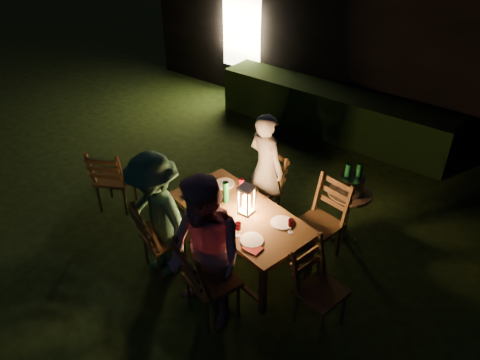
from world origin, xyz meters
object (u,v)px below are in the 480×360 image
Objects in this scene: person_house_side at (266,167)px; chair_far_left at (262,198)px; dining_table at (240,217)px; person_opp_left at (156,217)px; chair_near_left at (164,248)px; side_table at (349,198)px; bottle_bucket_b at (357,181)px; ice_bucket at (351,185)px; chair_end at (318,301)px; bottle_bucket_a at (347,181)px; lantern at (246,201)px; chair_spare at (116,189)px; chair_near_right at (211,292)px; chair_far_right at (319,234)px; bottle_table at (226,192)px; person_opp_right at (205,255)px.

chair_far_left is at bearing 91.99° from person_house_side.
person_opp_left is at bearing -118.76° from dining_table.
chair_near_left is 0.49m from person_opp_left.
side_table is 0.25m from bottle_bucket_b.
bottle_bucket_b is (0.05, 0.04, 0.05)m from ice_bucket.
bottle_bucket_a reaches higher than chair_end.
person_opp_left is at bearing -132.00° from lantern.
bottle_bucket_a reaches higher than chair_spare.
person_house_side is 1.11m from side_table.
chair_near_right is 1.03× the size of chair_far_right.
chair_far_right is 1.04m from lantern.
dining_table is 1.87× the size of chair_near_left.
chair_near_right reaches higher than chair_near_left.
bottle_table is 1.50m from ice_bucket.
chair_far_right reaches higher than chair_end.
person_opp_left is at bearing -128.19° from side_table.
lantern reaches higher than bottle_table.
bottle_table is at bearing 103.71° from person_house_side.
side_table is 2.22× the size of bottle_bucket_b.
person_house_side is at bearing 96.14° from chair_near_left.
dining_table is at bearing 126.76° from chair_near_right.
chair_spare is (-1.37, 0.45, 0.01)m from chair_near_left.
person_opp_right is at bearing 124.49° from chair_far_left.
side_table is at bearing -149.32° from chair_far_left.
lantern is (0.67, 0.75, 0.08)m from person_opp_left.
person_opp_left is (-1.81, -0.45, 0.49)m from chair_end.
chair_end is 1.52m from ice_bucket.
bottle_bucket_b is (0.17, 0.51, 0.56)m from chair_far_right.
bottle_bucket_a is at bearing 87.84° from person_opp_right.
person_opp_right is 2.08m from ice_bucket.
chair_near_left is at bearing -67.01° from chair_end.
lantern reaches higher than bottle_bucket_b.
lantern is (0.33, -0.86, 0.11)m from person_house_side.
lantern reaches higher than chair_end.
chair_spare is (-3.18, 0.05, 0.01)m from chair_end.
bottle_bucket_b is (0.81, 1.11, 0.00)m from lantern.
bottle_bucket_b reaches higher than chair_end.
chair_end is 1.46m from side_table.
person_house_side is 1.87m from person_opp_right.
person_opp_left is (1.36, -0.50, 0.48)m from chair_spare.
bottle_bucket_a is (1.04, 0.22, 0.58)m from chair_far_left.
chair_far_left is 3.21× the size of ice_bucket.
person_house_side reaches higher than chair_spare.
chair_far_right is 1.94m from person_opp_left.
dining_table is 1.91× the size of chair_far_left.
chair_near_left is 3.08× the size of bottle_bucket_b.
chair_spare is 1.53m from person_opp_left.
bottle_bucket_b is at bearing 65.08° from dining_table.
chair_far_right reaches higher than chair_far_left.
chair_near_right is 1.06m from lantern.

